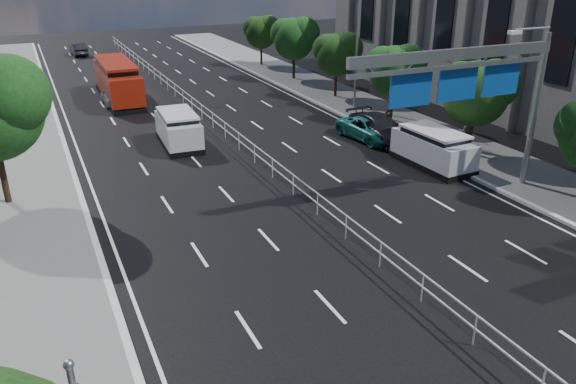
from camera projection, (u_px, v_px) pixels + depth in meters
ground at (515, 380)px, 14.77m from camera, size 160.00×160.00×0.00m
median_fence at (229, 133)px, 33.33m from camera, size 0.05×85.00×1.02m
overhead_gantry at (474, 76)px, 23.58m from camera, size 10.24×0.38×7.45m
streetlight_far at (354, 35)px, 38.50m from camera, size 2.78×2.40×9.00m
civic_hall at (543, 16)px, 39.88m from camera, size 14.40×36.00×14.35m
far_tree_d at (477, 90)px, 29.77m from camera, size 3.85×3.59×5.34m
far_tree_e at (395, 68)px, 36.08m from camera, size 3.63×3.38×5.13m
far_tree_f at (337, 52)px, 42.36m from camera, size 3.52×3.28×5.02m
far_tree_g at (294, 36)px, 48.52m from camera, size 3.96×3.69×5.45m
far_tree_h at (261, 31)px, 54.90m from camera, size 3.41×3.18×4.91m
white_minivan at (178, 129)px, 32.49m from camera, size 2.26×4.72×2.00m
red_bus at (117, 80)px, 42.62m from camera, size 2.47×9.89×2.95m
near_car_silver at (114, 95)px, 41.47m from camera, size 1.68×4.09×1.39m
near_car_dark at (78, 49)px, 61.75m from camera, size 1.65×4.10×1.32m
silver_minivan at (433, 149)px, 29.29m from camera, size 2.22×4.84×1.98m
parked_car_teal at (370, 129)px, 33.66m from camera, size 2.68×4.88×1.30m
parked_car_dark at (379, 128)px, 33.55m from camera, size 2.13×5.11×1.48m
pedestrian_a at (388, 115)px, 34.78m from camera, size 0.84×0.79×1.93m
pedestrian_b at (467, 132)px, 31.71m from camera, size 1.11×1.09×1.81m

